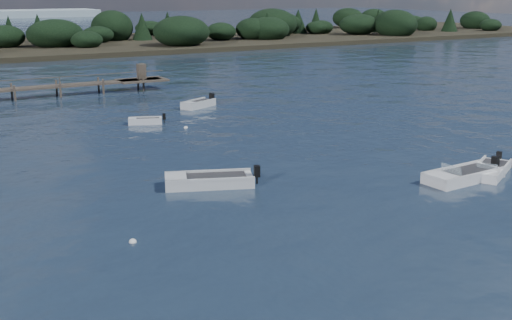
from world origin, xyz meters
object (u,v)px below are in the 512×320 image
dinghy_mid_white_b (463,177)px  dinghy_mid_grey (209,183)px  tender_far_grey_b (198,105)px  tender_far_white (145,122)px  dinghy_mid_white_a (490,172)px

dinghy_mid_white_b → dinghy_mid_grey: (-12.86, 6.09, 0.01)m
dinghy_mid_grey → tender_far_grey_b: bearing=66.9°
tender_far_grey_b → tender_far_white: tender_far_grey_b is taller
tender_far_grey_b → dinghy_mid_grey: same height
dinghy_mid_white_a → tender_far_grey_b: bearing=101.9°
dinghy_mid_white_b → tender_far_white: size_ratio=1.81×
tender_far_grey_b → dinghy_mid_white_a: tender_far_grey_b is taller
tender_far_grey_b → dinghy_mid_white_b: bearing=-82.8°
dinghy_mid_white_b → dinghy_mid_grey: 14.23m
dinghy_mid_white_a → dinghy_mid_grey: bearing=158.6°
tender_far_grey_b → dinghy_mid_white_a: bearing=-78.1°
dinghy_mid_grey → dinghy_mid_white_a: bearing=-21.4°
dinghy_mid_white_a → dinghy_mid_grey: size_ratio=0.88×
tender_far_white → dinghy_mid_grey: dinghy_mid_grey is taller
dinghy_mid_white_b → dinghy_mid_grey: dinghy_mid_white_b is taller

